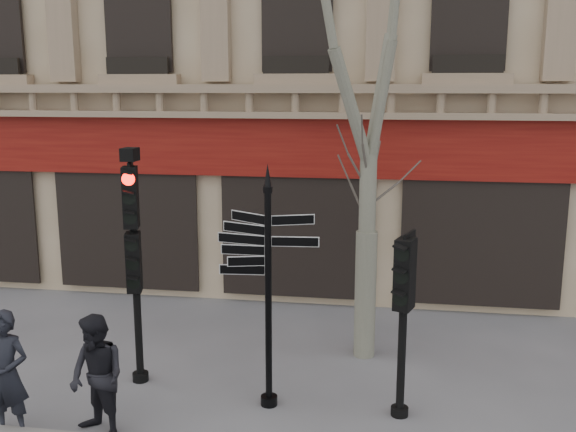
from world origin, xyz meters
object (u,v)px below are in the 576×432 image
object	(u,v)px
traffic_signal_main	(134,238)
traffic_signal_secondary	(404,294)
pedestrian_a	(6,374)
pedestrian_b	(97,377)
fingerpost	(268,247)

from	to	relation	value
traffic_signal_main	traffic_signal_secondary	world-z (taller)	traffic_signal_main
pedestrian_a	pedestrian_b	xyz separation A→B (m)	(1.27, 0.17, -0.03)
pedestrian_a	pedestrian_b	bearing A→B (deg)	7.62
fingerpost	pedestrian_b	size ratio (longest dim) A/B	2.12
fingerpost	traffic_signal_main	xyz separation A→B (m)	(-2.31, 0.48, -0.06)
traffic_signal_main	pedestrian_b	world-z (taller)	traffic_signal_main
fingerpost	pedestrian_a	size ratio (longest dim) A/B	2.05
traffic_signal_secondary	pedestrian_b	bearing A→B (deg)	-144.15
pedestrian_a	traffic_signal_main	bearing A→B (deg)	58.80
pedestrian_a	fingerpost	bearing A→B (deg)	22.64
fingerpost	traffic_signal_main	bearing A→B (deg)	173.67
traffic_signal_main	pedestrian_a	world-z (taller)	traffic_signal_main
pedestrian_b	fingerpost	bearing A→B (deg)	58.99
pedestrian_b	traffic_signal_secondary	bearing A→B (deg)	45.65
fingerpost	traffic_signal_main	size ratio (longest dim) A/B	0.96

